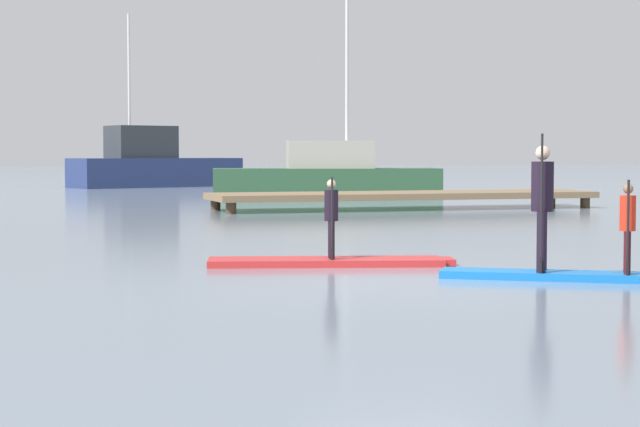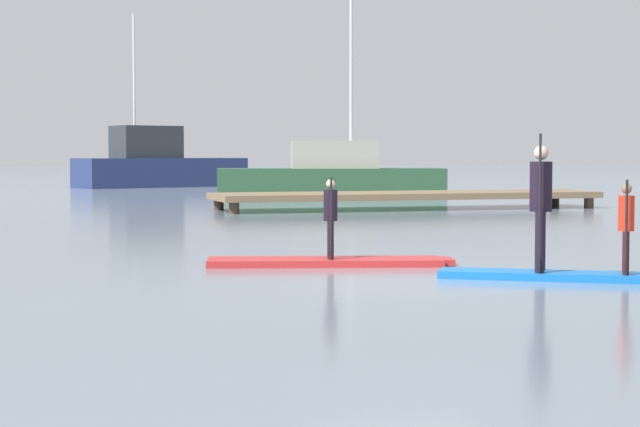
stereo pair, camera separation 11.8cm
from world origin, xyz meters
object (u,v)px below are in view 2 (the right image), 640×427
object	(u,v)px
paddleboard_far	(564,276)
paddleboard_near	(330,262)
fishing_boat_green_midground	(331,176)
paddler_adult	(541,199)
paddler_child_solo	(331,214)
motor_boat_small_navy	(158,165)
paddler_child_front	(626,223)

from	to	relation	value
paddleboard_far	paddleboard_near	bearing A→B (deg)	131.59
fishing_boat_green_midground	paddler_adult	bearing A→B (deg)	-101.47
paddler_child_solo	paddleboard_far	bearing A→B (deg)	-48.35
fishing_boat_green_midground	motor_boat_small_navy	xyz separation A→B (m)	(-4.52, 13.38, 0.27)
paddleboard_near	paddler_child_front	distance (m)	4.31
paddleboard_near	paddler_adult	size ratio (longest dim) A/B	2.04
paddleboard_near	paddler_child_solo	size ratio (longest dim) A/B	3.07
fishing_boat_green_midground	paddleboard_far	bearing A→B (deg)	-100.87
paddleboard_far	fishing_boat_green_midground	distance (m)	27.31
paddler_child_front	fishing_boat_green_midground	distance (m)	27.58
paddler_adult	motor_boat_small_navy	bearing A→B (deg)	88.72
paddler_child_solo	paddleboard_far	world-z (taller)	paddler_child_solo
paddleboard_near	paddleboard_far	xyz separation A→B (m)	(2.34, -2.63, 0.00)
paddler_child_front	paddler_child_solo	bearing A→B (deg)	134.61
paddler_child_solo	fishing_boat_green_midground	size ratio (longest dim) A/B	0.14
paddleboard_far	paddler_adult	xyz separation A→B (m)	(-0.26, 0.15, 0.98)
paddler_adult	paddler_child_front	size ratio (longest dim) A/B	1.49
paddleboard_near	paddleboard_far	size ratio (longest dim) A/B	1.20
paddler_adult	paddler_child_front	xyz separation A→B (m)	(0.91, -0.55, -0.29)
paddleboard_far	motor_boat_small_navy	world-z (taller)	motor_boat_small_navy
paddler_adult	motor_boat_small_navy	world-z (taller)	motor_boat_small_navy
motor_boat_small_navy	fishing_boat_green_midground	bearing A→B (deg)	-71.34
paddler_child_solo	paddleboard_far	xyz separation A→B (m)	(2.33, -2.62, -0.69)
paddleboard_near	fishing_boat_green_midground	xyz separation A→B (m)	(7.49, 24.17, 0.71)
paddleboard_far	fishing_boat_green_midground	size ratio (longest dim) A/B	0.35
paddleboard_near	motor_boat_small_navy	bearing A→B (deg)	85.48
paddleboard_far	paddler_child_solo	bearing A→B (deg)	131.65
paddler_adult	paddler_child_solo	bearing A→B (deg)	129.91
paddler_child_front	paddleboard_far	bearing A→B (deg)	148.36
paddleboard_far	paddler_adult	world-z (taller)	paddler_adult
paddler_adult	fishing_boat_green_midground	size ratio (longest dim) A/B	0.21
paddleboard_near	fishing_boat_green_midground	bearing A→B (deg)	72.79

